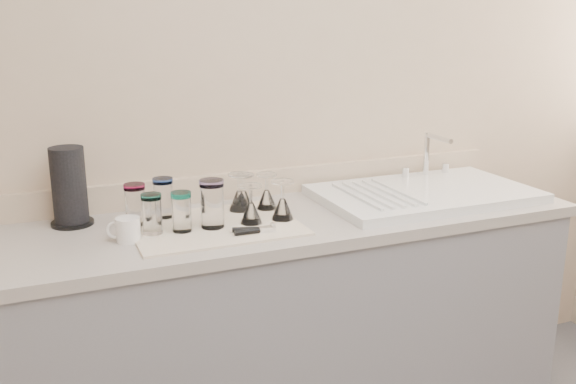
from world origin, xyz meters
name	(u,v)px	position (x,y,z in m)	size (l,w,h in m)	color
counter_unit	(294,328)	(0.00, 1.20, 0.45)	(2.06, 0.62, 0.90)	slate
sink_unit	(424,193)	(0.55, 1.20, 0.92)	(0.82, 0.50, 0.22)	white
dish_towel	(214,226)	(-0.30, 1.18, 0.90)	(0.55, 0.42, 0.01)	white
tumbler_teal	(135,204)	(-0.54, 1.28, 0.98)	(0.07, 0.07, 0.14)	white
tumbler_cyan	(163,197)	(-0.44, 1.32, 0.98)	(0.07, 0.07, 0.14)	white
tumbler_magenta	(152,213)	(-0.51, 1.17, 0.97)	(0.07, 0.07, 0.13)	white
tumbler_blue	(182,211)	(-0.42, 1.15, 0.97)	(0.07, 0.07, 0.13)	white
tumbler_lavender	(212,203)	(-0.31, 1.15, 0.99)	(0.08, 0.08, 0.16)	white
goblet_back_left	(244,198)	(-0.15, 1.30, 0.95)	(0.07, 0.07, 0.13)	white
goblet_back_right	(267,197)	(-0.07, 1.28, 0.95)	(0.07, 0.07, 0.13)	white
goblet_front_left	(251,210)	(-0.18, 1.14, 0.95)	(0.07, 0.07, 0.13)	white
goblet_front_right	(283,206)	(-0.07, 1.14, 0.95)	(0.08, 0.08, 0.14)	white
goblet_extra	(239,198)	(-0.17, 1.30, 0.95)	(0.08, 0.08, 0.14)	white
can_opener	(255,230)	(-0.20, 1.04, 0.92)	(0.14, 0.06, 0.02)	silver
white_mug	(127,230)	(-0.59, 1.14, 0.94)	(0.11, 0.09, 0.08)	white
paper_towel_roll	(69,187)	(-0.74, 1.38, 1.03)	(0.14, 0.14, 0.27)	black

